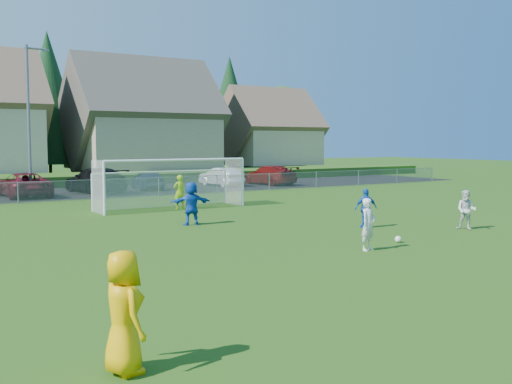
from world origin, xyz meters
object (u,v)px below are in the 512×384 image
goalkeeper (179,192)px  car_e (147,180)px  player_white_a (368,224)px  car_f (221,177)px  player_white_b (466,210)px  player_blue_a (366,208)px  soccer_goal (169,176)px  car_d (96,180)px  car_c (24,185)px  car_g (269,175)px  referee (123,312)px  soccer_ball (398,239)px  player_blue_b (191,203)px

goalkeeper → car_e: goalkeeper is taller
player_white_a → goalkeeper: 13.35m
goalkeeper → car_f: (9.13, 12.10, -0.16)m
goalkeeper → player_white_b: bearing=116.2°
player_blue_a → soccer_goal: bearing=-51.0°
player_white_b → car_d: car_d is taller
goalkeeper → car_c: (-5.11, 10.97, -0.12)m
car_c → car_g: car_g is taller
referee → goalkeeper: bearing=-31.2°
soccer_ball → car_d: 24.41m
player_blue_b → car_e: bearing=-94.7°
goalkeeper → car_d: size_ratio=0.30×
car_c → car_d: 4.57m
player_white_b → player_blue_b: (-8.20, 6.77, 0.12)m
player_white_b → car_e: size_ratio=0.38×
player_blue_b → car_c: (-3.10, 16.34, -0.14)m
soccer_goal → referee: bearing=-116.1°
player_blue_a → car_c: bearing=-48.3°
player_white_a → soccer_goal: bearing=75.3°
player_white_b → player_blue_a: (-2.86, 2.42, 0.01)m
player_blue_a → player_white_a: bearing=67.3°
soccer_ball → player_blue_b: (-3.91, 7.45, 0.76)m
goalkeeper → soccer_goal: (-0.31, 0.55, 0.78)m
goalkeeper → car_f: 15.16m
player_white_b → soccer_ball: bearing=-107.7°
player_blue_a → referee: bearing=54.0°
player_blue_b → car_g: (14.99, 16.78, -0.13)m
player_white_a → soccer_goal: 13.92m
player_blue_b → player_white_b: bearing=152.6°
player_blue_b → soccer_ball: bearing=129.8°
car_e → car_f: size_ratio=0.96×
car_e → soccer_goal: (-3.57, -11.50, 0.94)m
goalkeeper → soccer_goal: soccer_goal is taller
player_blue_a → soccer_goal: 10.93m
player_white_b → car_g: player_white_b is taller
soccer_ball → player_white_b: size_ratio=0.15×
soccer_ball → car_e: (1.37, 24.87, 0.57)m
car_c → car_d: bearing=-175.6°
car_f → soccer_goal: bearing=45.9°
soccer_ball → car_e: bearing=86.8°
referee → car_e: size_ratio=0.45×
car_c → car_e: car_c is taller
soccer_ball → soccer_goal: soccer_goal is taller
car_g → car_e: bearing=-8.6°
player_blue_b → car_g: player_blue_b is taller
player_blue_b → referee: bearing=72.1°
player_white_a → car_c: player_white_a is taller
soccer_ball → car_e: car_e is taller
referee → player_white_a: bearing=-65.1°
car_d → soccer_goal: size_ratio=0.75×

